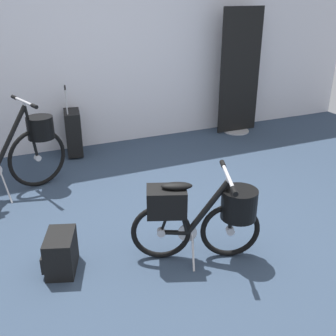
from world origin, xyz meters
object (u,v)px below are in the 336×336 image
(display_bike_left, at_px, (5,150))
(rolling_suitcase, at_px, (73,132))
(floor_banner_stand, at_px, (240,79))
(folding_bike_foreground, at_px, (203,213))
(backpack_on_floor, at_px, (60,253))

(display_bike_left, distance_m, rolling_suitcase, 1.14)
(floor_banner_stand, height_order, display_bike_left, floor_banner_stand)
(floor_banner_stand, height_order, folding_bike_foreground, floor_banner_stand)
(floor_banner_stand, distance_m, backpack_on_floor, 3.59)
(floor_banner_stand, distance_m, folding_bike_foreground, 3.05)
(floor_banner_stand, relative_size, folding_bike_foreground, 1.83)
(floor_banner_stand, relative_size, backpack_on_floor, 4.69)
(display_bike_left, relative_size, backpack_on_floor, 3.52)
(display_bike_left, distance_m, backpack_on_floor, 1.44)
(rolling_suitcase, distance_m, backpack_on_floor, 2.26)
(floor_banner_stand, bearing_deg, display_bike_left, -165.91)
(floor_banner_stand, xyz_separation_m, rolling_suitcase, (-2.27, 0.04, -0.46))
(floor_banner_stand, relative_size, display_bike_left, 1.33)
(floor_banner_stand, height_order, backpack_on_floor, floor_banner_stand)
(backpack_on_floor, bearing_deg, display_bike_left, 99.74)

